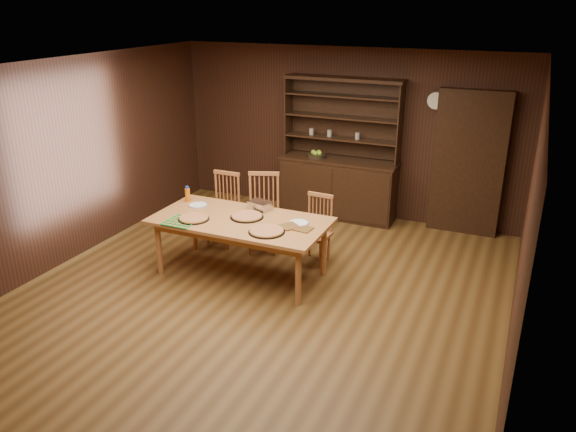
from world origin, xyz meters
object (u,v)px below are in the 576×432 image
at_px(juice_bottle, 188,194).
at_px(chair_right, 317,226).
at_px(china_hutch, 339,180).
at_px(chair_left, 225,206).
at_px(dining_table, 240,224).
at_px(chair_center, 264,209).

bearing_deg(juice_bottle, chair_right, 16.29).
distance_m(china_hutch, chair_left, 1.99).
relative_size(china_hutch, juice_bottle, 10.43).
xyz_separation_m(dining_table, chair_right, (0.71, 0.77, -0.20)).
bearing_deg(dining_table, chair_right, 47.33).
bearing_deg(juice_bottle, dining_table, -17.14).
bearing_deg(chair_left, china_hutch, 55.32).
bearing_deg(dining_table, juice_bottle, 162.86).
height_order(chair_left, juice_bottle, chair_left).
xyz_separation_m(chair_center, chair_right, (0.81, -0.07, -0.09)).
height_order(chair_center, juice_bottle, chair_center).
distance_m(dining_table, chair_center, 0.85).
height_order(dining_table, chair_right, chair_right).
height_order(chair_center, chair_right, chair_center).
height_order(dining_table, juice_bottle, juice_bottle).
bearing_deg(chair_right, juice_bottle, -159.85).
relative_size(chair_center, chair_right, 1.18).
distance_m(chair_left, juice_bottle, 0.65).
height_order(chair_left, chair_center, chair_center).
relative_size(dining_table, chair_right, 2.35).
xyz_separation_m(china_hutch, chair_center, (-0.53, -1.60, -0.02)).
bearing_deg(dining_table, chair_center, 96.55).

